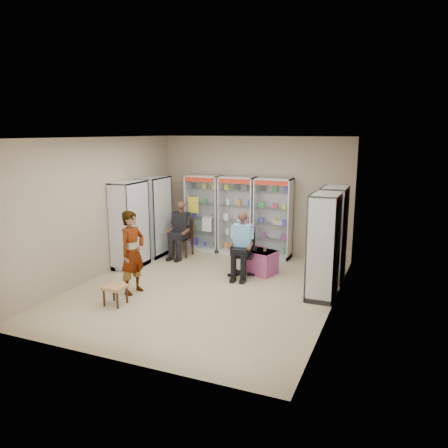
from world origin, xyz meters
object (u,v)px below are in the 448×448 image
at_px(cabinet_left_near, 130,225).
at_px(woven_stool_a, 314,269).
at_px(cabinet_back_mid, 237,216).
at_px(office_chair, 243,252).
at_px(cabinet_back_left, 204,213).
at_px(woven_stool_b, 115,295).
at_px(seated_shopkeeper, 243,246).
at_px(pink_trunk, 262,263).
at_px(cabinet_right_far, 333,234).
at_px(standing_man, 133,252).
at_px(cabinet_left_far, 155,217).
at_px(wooden_chair, 183,238).
at_px(cabinet_back_right, 273,218).
at_px(cabinet_right_near, 324,246).

bearing_deg(cabinet_left_near, woven_stool_a, 100.87).
height_order(cabinet_back_mid, office_chair, cabinet_back_mid).
height_order(cabinet_back_left, cabinet_left_near, same).
bearing_deg(woven_stool_b, woven_stool_a, 42.54).
bearing_deg(office_chair, seated_shopkeeper, -96.46).
distance_m(pink_trunk, woven_stool_b, 3.34).
distance_m(cabinet_back_mid, pink_trunk, 1.90).
bearing_deg(cabinet_right_far, standing_man, 123.52).
bearing_deg(cabinet_back_left, standing_man, -88.73).
bearing_deg(seated_shopkeeper, cabinet_back_left, 129.37).
xyz_separation_m(cabinet_back_mid, cabinet_left_far, (-1.88, -0.93, 0.00)).
height_order(cabinet_left_near, office_chair, cabinet_left_near).
height_order(woven_stool_a, woven_stool_b, woven_stool_a).
relative_size(cabinet_back_mid, woven_stool_a, 4.51).
bearing_deg(cabinet_back_left, cabinet_back_mid, 0.00).
distance_m(wooden_chair, woven_stool_a, 3.50).
bearing_deg(cabinet_back_mid, cabinet_right_far, -23.65).
bearing_deg(seated_shopkeeper, office_chair, 83.54).
bearing_deg(woven_stool_a, cabinet_back_mid, 151.20).
relative_size(cabinet_right_far, woven_stool_b, 5.53).
bearing_deg(pink_trunk, cabinet_back_left, 146.69).
bearing_deg(standing_man, cabinet_left_far, 31.28).
xyz_separation_m(cabinet_back_left, pink_trunk, (2.06, -1.36, -0.74)).
bearing_deg(woven_stool_b, cabinet_back_left, 91.61).
distance_m(cabinet_right_far, woven_stool_b, 4.58).
relative_size(woven_stool_b, standing_man, 0.22).
distance_m(cabinet_left_far, standing_man, 2.69).
height_order(cabinet_left_far, cabinet_left_near, same).
relative_size(cabinet_left_near, office_chair, 1.89).
xyz_separation_m(cabinet_back_right, cabinet_left_near, (-2.83, -2.03, 0.00)).
xyz_separation_m(cabinet_left_near, pink_trunk, (2.99, 0.67, -0.74)).
height_order(cabinet_right_far, cabinet_right_near, same).
height_order(cabinet_left_far, seated_shopkeeper, cabinet_left_far).
xyz_separation_m(cabinet_left_far, wooden_chair, (0.68, 0.20, -0.53)).
xyz_separation_m(cabinet_right_far, wooden_chair, (-3.78, 0.40, -0.53)).
xyz_separation_m(cabinet_right_near, standing_man, (-3.45, -1.19, -0.18)).
distance_m(office_chair, seated_shopkeeper, 0.15).
distance_m(cabinet_back_mid, cabinet_left_near, 2.77).
height_order(cabinet_back_mid, cabinet_right_near, same).
distance_m(cabinet_right_near, wooden_chair, 4.10).
height_order(cabinet_back_left, woven_stool_b, cabinet_back_left).
xyz_separation_m(cabinet_left_near, office_chair, (2.63, 0.42, -0.47)).
relative_size(cabinet_left_far, pink_trunk, 3.66).
distance_m(cabinet_left_near, woven_stool_b, 2.43).
relative_size(wooden_chair, woven_stool_a, 2.12).
distance_m(cabinet_left_far, pink_trunk, 3.11).
xyz_separation_m(cabinet_back_mid, cabinet_left_near, (-1.88, -2.03, 0.00)).
bearing_deg(wooden_chair, standing_man, -83.09).
distance_m(seated_shopkeeper, woven_stool_b, 2.93).
height_order(cabinet_right_near, woven_stool_b, cabinet_right_near).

